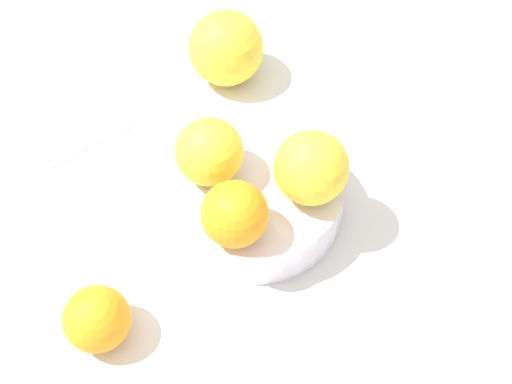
% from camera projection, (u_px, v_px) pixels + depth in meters
% --- Properties ---
extents(ground_plane, '(1.10, 1.10, 0.02)m').
position_uv_depth(ground_plane, '(256.00, 215.00, 0.73)').
color(ground_plane, silver).
extents(fruit_bowl, '(0.17, 0.17, 0.05)m').
position_uv_depth(fruit_bowl, '(256.00, 196.00, 0.70)').
color(fruit_bowl, silver).
rests_on(fruit_bowl, ground_plane).
extents(orange_in_bowl_0, '(0.06, 0.06, 0.06)m').
position_uv_depth(orange_in_bowl_0, '(235.00, 214.00, 0.61)').
color(orange_in_bowl_0, orange).
rests_on(orange_in_bowl_0, fruit_bowl).
extents(orange_in_bowl_1, '(0.07, 0.07, 0.07)m').
position_uv_depth(orange_in_bowl_1, '(209.00, 152.00, 0.65)').
color(orange_in_bowl_1, yellow).
rests_on(orange_in_bowl_1, fruit_bowl).
extents(orange_in_bowl_2, '(0.07, 0.07, 0.07)m').
position_uv_depth(orange_in_bowl_2, '(311.00, 168.00, 0.64)').
color(orange_in_bowl_2, yellow).
rests_on(orange_in_bowl_2, fruit_bowl).
extents(orange_loose_0, '(0.09, 0.09, 0.09)m').
position_uv_depth(orange_loose_0, '(226.00, 48.00, 0.79)').
color(orange_loose_0, yellow).
rests_on(orange_loose_0, ground_plane).
extents(orange_loose_1, '(0.06, 0.06, 0.06)m').
position_uv_depth(orange_loose_1, '(97.00, 319.00, 0.61)').
color(orange_loose_1, orange).
rests_on(orange_loose_1, ground_plane).
extents(folded_napkin, '(0.15, 0.15, 0.00)m').
position_uv_depth(folded_napkin, '(68.00, 115.00, 0.79)').
color(folded_napkin, silver).
rests_on(folded_napkin, ground_plane).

